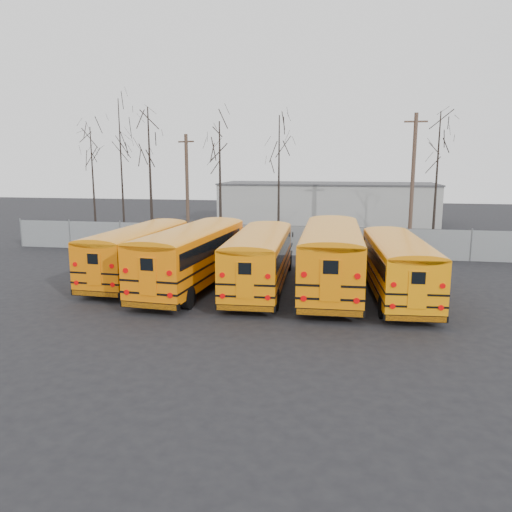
% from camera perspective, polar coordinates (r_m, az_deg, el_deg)
% --- Properties ---
extents(ground, '(120.00, 120.00, 0.00)m').
position_cam_1_polar(ground, '(22.68, -0.47, -5.35)').
color(ground, black).
rests_on(ground, ground).
extents(fence, '(40.00, 0.04, 2.00)m').
position_cam_1_polar(fence, '(34.07, 3.32, 1.77)').
color(fence, gray).
rests_on(fence, ground).
extents(distant_building, '(22.00, 8.00, 4.00)m').
position_cam_1_polar(distant_building, '(53.62, 8.12, 6.01)').
color(distant_building, '#A1A19C').
rests_on(distant_building, ground).
extents(bus_a, '(2.79, 10.55, 2.93)m').
position_cam_1_polar(bus_a, '(27.39, -13.20, 0.84)').
color(bus_a, black).
rests_on(bus_a, ground).
extents(bus_b, '(3.44, 11.47, 3.17)m').
position_cam_1_polar(bus_b, '(25.17, -7.17, 0.51)').
color(bus_b, black).
rests_on(bus_b, ground).
extents(bus_c, '(2.95, 10.87, 3.01)m').
position_cam_1_polar(bus_c, '(24.58, 0.48, 0.13)').
color(bus_c, black).
rests_on(bus_c, ground).
extents(bus_d, '(3.03, 11.94, 3.32)m').
position_cam_1_polar(bus_d, '(24.55, 8.62, 0.43)').
color(bus_d, black).
rests_on(bus_d, ground).
extents(bus_e, '(3.11, 10.51, 2.90)m').
position_cam_1_polar(bus_e, '(24.06, 15.85, -0.66)').
color(bus_e, black).
rests_on(bus_e, ground).
extents(utility_pole_left, '(1.40, 0.69, 8.31)m').
position_cam_1_polar(utility_pole_left, '(38.24, -7.87, 7.59)').
color(utility_pole_left, '#473428').
rests_on(utility_pole_left, ground).
extents(utility_pole_right, '(1.79, 0.31, 10.03)m').
position_cam_1_polar(utility_pole_right, '(41.88, 17.49, 8.68)').
color(utility_pole_right, '#4F3A2D').
rests_on(utility_pole_right, ground).
extents(tree_0, '(0.26, 0.26, 9.11)m').
position_cam_1_polar(tree_0, '(44.33, -18.11, 7.95)').
color(tree_0, black).
rests_on(tree_0, ground).
extents(tree_1, '(0.26, 0.26, 11.20)m').
position_cam_1_polar(tree_1, '(42.22, -15.12, 9.42)').
color(tree_1, black).
rests_on(tree_1, ground).
extents(tree_2, '(0.26, 0.26, 10.31)m').
position_cam_1_polar(tree_2, '(39.20, -11.99, 8.83)').
color(tree_2, black).
rests_on(tree_2, ground).
extents(tree_3, '(0.26, 0.26, 9.23)m').
position_cam_1_polar(tree_3, '(37.99, -4.12, 8.17)').
color(tree_3, black).
rests_on(tree_3, ground).
extents(tree_4, '(0.26, 0.26, 9.76)m').
position_cam_1_polar(tree_4, '(38.91, 2.63, 8.63)').
color(tree_4, black).
rests_on(tree_4, ground).
extents(tree_5, '(0.26, 0.26, 9.73)m').
position_cam_1_polar(tree_5, '(37.95, 19.91, 7.94)').
color(tree_5, black).
rests_on(tree_5, ground).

